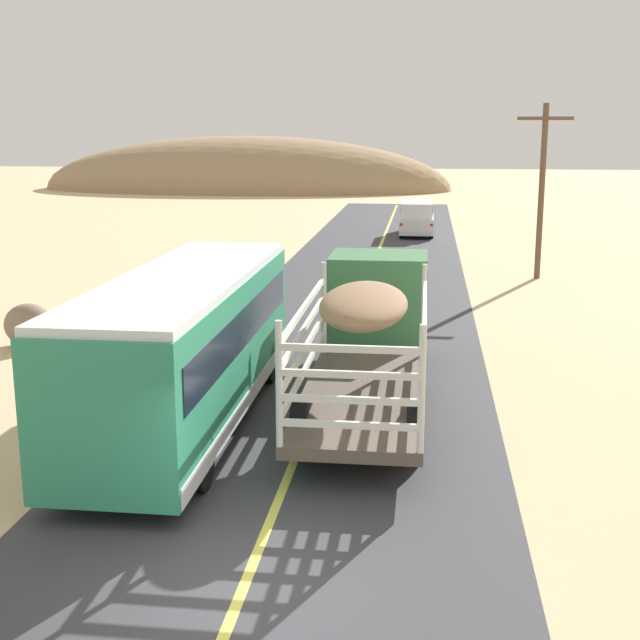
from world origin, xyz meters
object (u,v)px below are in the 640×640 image
at_px(livestock_truck, 373,314).
at_px(power_pole_mid, 542,185).
at_px(boulder_near_shoulder, 29,325).
at_px(car_far, 417,217).
at_px(bus, 186,345).

distance_m(livestock_truck, power_pole_mid, 17.20).
bearing_deg(livestock_truck, boulder_near_shoulder, 164.61).
bearing_deg(livestock_truck, power_pole_mid, 70.07).
distance_m(power_pole_mid, boulder_near_shoulder, 20.94).
bearing_deg(boulder_near_shoulder, car_far, 68.38).
relative_size(power_pole_mid, boulder_near_shoulder, 4.98).
bearing_deg(power_pole_mid, livestock_truck, -109.93).
xyz_separation_m(livestock_truck, car_far, (0.67, 29.76, -0.70)).
relative_size(car_far, power_pole_mid, 0.65).
distance_m(bus, car_far, 33.30).
bearing_deg(car_far, bus, -97.49).
height_order(bus, car_far, bus).
height_order(car_far, boulder_near_shoulder, car_far).
xyz_separation_m(bus, car_far, (4.34, 33.01, -0.66)).
height_order(livestock_truck, bus, bus).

